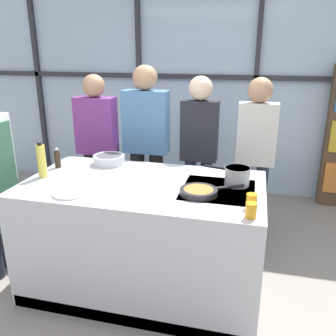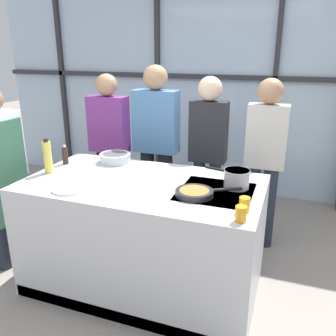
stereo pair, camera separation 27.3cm
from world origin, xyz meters
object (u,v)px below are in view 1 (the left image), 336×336
at_px(spectator_far_left, 97,142).
at_px(oil_bottle, 42,161).
at_px(spectator_center_left, 146,141).
at_px(spectator_center_right, 199,146).
at_px(spectator_far_right, 256,150).
at_px(frying_pan, 199,191).
at_px(pepper_grinder, 57,159).
at_px(juice_glass_near, 251,210).
at_px(saucepan, 237,176).
at_px(mixing_bowl, 109,159).
at_px(white_plate, 70,193).
at_px(juice_glass_far, 252,201).

height_order(spectator_far_left, oil_bottle, spectator_far_left).
relative_size(spectator_center_left, spectator_center_right, 1.06).
bearing_deg(spectator_far_right, spectator_center_right, -0.00).
bearing_deg(spectator_center_right, frying_pan, 99.41).
height_order(pepper_grinder, juice_glass_near, pepper_grinder).
bearing_deg(spectator_far_left, saucepan, 150.92).
bearing_deg(juice_glass_near, mixing_bowl, 147.99).
xyz_separation_m(frying_pan, oil_bottle, (-1.27, 0.05, 0.11)).
bearing_deg(spectator_center_right, spectator_far_left, 0.00).
relative_size(spectator_far_right, mixing_bowl, 5.92).
bearing_deg(white_plate, spectator_far_right, 46.05).
distance_m(pepper_grinder, juice_glass_far, 1.69).
bearing_deg(spectator_far_left, juice_glass_far, 142.98).
bearing_deg(spectator_center_left, juice_glass_near, 128.37).
bearing_deg(juice_glass_far, saucepan, 106.80).
relative_size(frying_pan, oil_bottle, 1.54).
relative_size(spectator_center_right, frying_pan, 3.73).
height_order(spectator_center_right, pepper_grinder, spectator_center_right).
distance_m(frying_pan, oil_bottle, 1.27).
relative_size(saucepan, mixing_bowl, 1.26).
distance_m(mixing_bowl, pepper_grinder, 0.44).
bearing_deg(pepper_grinder, spectator_center_right, 35.82).
bearing_deg(spectator_far_right, saucepan, 81.50).
xyz_separation_m(frying_pan, juice_glass_near, (0.36, -0.28, 0.03)).
height_order(frying_pan, mixing_bowl, mixing_bowl).
bearing_deg(saucepan, juice_glass_far, -73.20).
bearing_deg(pepper_grinder, mixing_bowl, 27.27).
xyz_separation_m(spectator_far_right, juice_glass_near, (-0.01, -1.37, -0.00)).
xyz_separation_m(white_plate, pepper_grinder, (-0.39, 0.51, 0.07)).
height_order(frying_pan, saucepan, saucepan).
bearing_deg(oil_bottle, juice_glass_far, -6.91).
height_order(spectator_far_right, juice_glass_far, spectator_far_right).
bearing_deg(pepper_grinder, saucepan, -1.96).
relative_size(spectator_center_left, frying_pan, 3.95).
distance_m(frying_pan, juice_glass_far, 0.39).
bearing_deg(white_plate, juice_glass_near, -3.26).
bearing_deg(saucepan, juice_glass_near, -77.48).
distance_m(spectator_far_left, pepper_grinder, 0.79).
relative_size(spectator_far_right, juice_glass_far, 17.14).
relative_size(spectator_center_right, mixing_bowl, 5.93).
distance_m(spectator_center_left, white_plate, 1.31).
height_order(spectator_center_left, juice_glass_near, spectator_center_left).
relative_size(oil_bottle, pepper_grinder, 1.63).
height_order(spectator_far_left, spectator_far_right, same).
bearing_deg(juice_glass_near, frying_pan, 141.76).
relative_size(spectator_far_left, juice_glass_far, 17.14).
bearing_deg(spectator_center_left, juice_glass_far, 131.40).
xyz_separation_m(white_plate, mixing_bowl, (-0.00, 0.71, 0.04)).
distance_m(spectator_center_left, spectator_center_right, 0.55).
height_order(white_plate, oil_bottle, oil_bottle).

